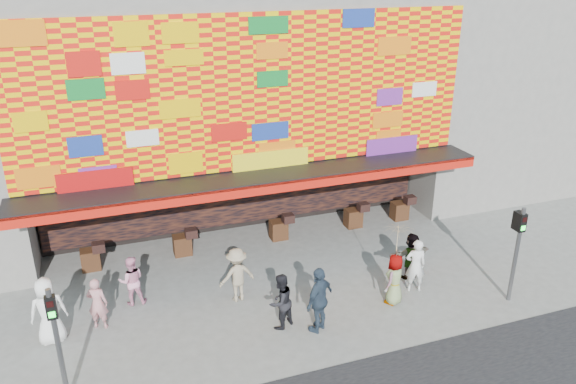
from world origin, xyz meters
name	(u,v)px	position (x,y,z in m)	size (l,w,h in m)	color
ground	(297,312)	(0.00, 0.00, 0.00)	(90.00, 90.00, 0.00)	slate
shop_building	(222,79)	(0.00, 8.18, 5.23)	(15.20, 9.40, 10.00)	gray
neighbor_right	(509,43)	(13.00, 8.00, 6.00)	(11.00, 8.00, 12.00)	gray
signal_left	(56,334)	(-6.20, -1.50, 1.86)	(0.22, 0.20, 3.00)	#59595B
signal_right	(518,244)	(6.20, -1.50, 1.86)	(0.22, 0.20, 3.00)	#59595B
ped_a	(48,311)	(-6.58, 0.97, 0.95)	(0.93, 0.60, 1.90)	white
ped_b	(97,303)	(-5.37, 1.19, 0.77)	(0.56, 0.37, 1.53)	#CC8488
ped_c	(280,301)	(-0.66, -0.46, 0.81)	(0.79, 0.61, 1.62)	black
ped_d	(237,275)	(-1.43, 1.24, 0.85)	(1.09, 0.63, 1.69)	gray
ped_e	(319,300)	(0.28, -0.95, 0.96)	(1.13, 0.47, 1.93)	#2D3C4F
ped_f	(411,256)	(4.09, 0.64, 0.77)	(1.42, 0.45, 1.53)	gray
ped_g	(395,279)	(2.87, -0.46, 0.78)	(0.77, 0.50, 1.57)	gray
ped_h	(415,265)	(3.79, -0.08, 0.86)	(0.63, 0.41, 1.72)	silver
ped_i	(132,281)	(-4.38, 2.09, 0.76)	(0.74, 0.58, 1.53)	#F69FC1
parasol	(398,239)	(2.87, -0.46, 2.11)	(1.08, 1.10, 1.77)	#FFD8A0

